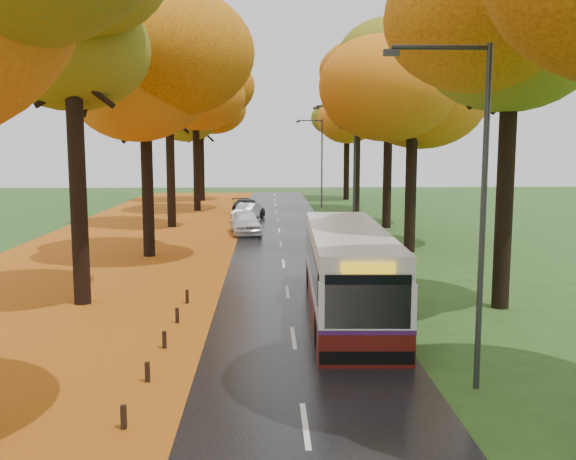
{
  "coord_description": "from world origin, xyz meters",
  "views": [
    {
      "loc": [
        -0.75,
        -6.5,
        5.77
      ],
      "look_at": [
        0.0,
        17.14,
        2.6
      ],
      "focal_mm": 40.0,
      "sensor_mm": 36.0,
      "label": 1
    }
  ],
  "objects_px": {
    "streetlamp_near": "(473,191)",
    "car_silver": "(247,212)",
    "streetlamp_mid": "(350,163)",
    "car_dark": "(248,207)",
    "car_white": "(246,222)",
    "streetlamp_far": "(319,156)",
    "bus": "(348,269)"
  },
  "relations": [
    {
      "from": "streetlamp_near",
      "to": "car_white",
      "type": "relative_size",
      "value": 1.79
    },
    {
      "from": "bus",
      "to": "car_silver",
      "type": "bearing_deg",
      "value": 100.64
    },
    {
      "from": "streetlamp_mid",
      "to": "bus",
      "type": "distance_m",
      "value": 15.67
    },
    {
      "from": "streetlamp_mid",
      "to": "car_dark",
      "type": "relative_size",
      "value": 1.79
    },
    {
      "from": "streetlamp_near",
      "to": "car_silver",
      "type": "height_order",
      "value": "streetlamp_near"
    },
    {
      "from": "streetlamp_mid",
      "to": "streetlamp_far",
      "type": "relative_size",
      "value": 1.0
    },
    {
      "from": "bus",
      "to": "car_white",
      "type": "height_order",
      "value": "bus"
    },
    {
      "from": "bus",
      "to": "streetlamp_far",
      "type": "bearing_deg",
      "value": 88.67
    },
    {
      "from": "bus",
      "to": "car_silver",
      "type": "relative_size",
      "value": 2.91
    },
    {
      "from": "car_dark",
      "to": "streetlamp_near",
      "type": "bearing_deg",
      "value": -98.59
    },
    {
      "from": "streetlamp_mid",
      "to": "streetlamp_far",
      "type": "height_order",
      "value": "same"
    },
    {
      "from": "car_white",
      "to": "car_dark",
      "type": "height_order",
      "value": "car_white"
    },
    {
      "from": "car_white",
      "to": "streetlamp_near",
      "type": "bearing_deg",
      "value": -84.14
    },
    {
      "from": "streetlamp_near",
      "to": "bus",
      "type": "bearing_deg",
      "value": 106.41
    },
    {
      "from": "streetlamp_near",
      "to": "car_silver",
      "type": "xyz_separation_m",
      "value": [
        -6.3,
        34.25,
        -4.04
      ]
    },
    {
      "from": "car_white",
      "to": "car_silver",
      "type": "relative_size",
      "value": 1.17
    },
    {
      "from": "streetlamp_mid",
      "to": "car_silver",
      "type": "distance_m",
      "value": 14.36
    },
    {
      "from": "streetlamp_far",
      "to": "car_silver",
      "type": "height_order",
      "value": "streetlamp_far"
    },
    {
      "from": "streetlamp_near",
      "to": "car_white",
      "type": "height_order",
      "value": "streetlamp_near"
    },
    {
      "from": "streetlamp_near",
      "to": "car_white",
      "type": "bearing_deg",
      "value": 103.04
    },
    {
      "from": "streetlamp_far",
      "to": "car_dark",
      "type": "xyz_separation_m",
      "value": [
        -6.3,
        -6.78,
        -4.02
      ]
    },
    {
      "from": "streetlamp_far",
      "to": "bus",
      "type": "distance_m",
      "value": 37.4
    },
    {
      "from": "streetlamp_near",
      "to": "car_dark",
      "type": "bearing_deg",
      "value": 99.6
    },
    {
      "from": "streetlamp_near",
      "to": "streetlamp_mid",
      "type": "relative_size",
      "value": 1.0
    },
    {
      "from": "streetlamp_mid",
      "to": "streetlamp_far",
      "type": "bearing_deg",
      "value": 90.0
    },
    {
      "from": "car_white",
      "to": "car_silver",
      "type": "distance_m",
      "value": 7.83
    },
    {
      "from": "bus",
      "to": "car_dark",
      "type": "distance_m",
      "value": 30.75
    },
    {
      "from": "streetlamp_near",
      "to": "streetlamp_mid",
      "type": "distance_m",
      "value": 22.0
    },
    {
      "from": "streetlamp_far",
      "to": "car_dark",
      "type": "bearing_deg",
      "value": -132.87
    },
    {
      "from": "streetlamp_near",
      "to": "car_white",
      "type": "distance_m",
      "value": 27.41
    },
    {
      "from": "streetlamp_near",
      "to": "streetlamp_mid",
      "type": "height_order",
      "value": "same"
    },
    {
      "from": "bus",
      "to": "car_silver",
      "type": "distance_m",
      "value": 27.82
    }
  ]
}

